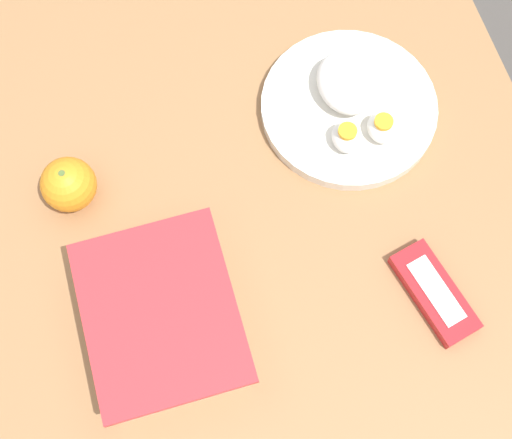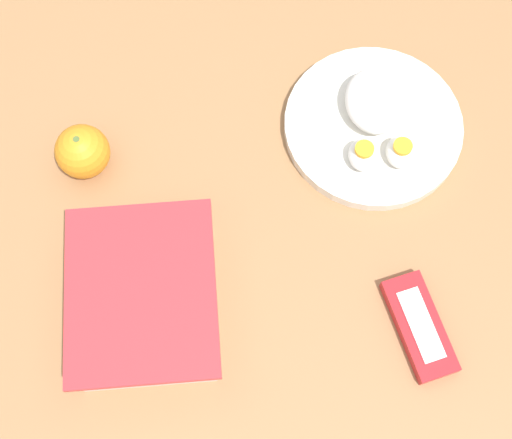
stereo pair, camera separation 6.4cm
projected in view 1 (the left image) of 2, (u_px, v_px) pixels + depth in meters
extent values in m
plane|color=#4C4742|center=(238.00, 359.00, 1.57)|extent=(10.00, 10.00, 0.00)
cube|color=#996B42|center=(225.00, 270.00, 0.93)|extent=(1.09, 0.93, 0.03)
cylinder|color=brown|center=(361.00, 46.00, 1.46)|extent=(0.05, 0.05, 0.68)
cube|color=white|center=(164.00, 319.00, 0.85)|extent=(0.20, 0.16, 0.06)
cube|color=#CCBC84|center=(165.00, 321.00, 0.86)|extent=(0.18, 0.15, 0.04)
cube|color=red|center=(160.00, 312.00, 0.82)|extent=(0.22, 0.18, 0.01)
ellipsoid|color=gray|center=(179.00, 314.00, 0.85)|extent=(0.07, 0.05, 0.02)
sphere|color=orange|center=(69.00, 185.00, 0.91)|extent=(0.07, 0.07, 0.07)
cylinder|color=#4C662D|center=(62.00, 174.00, 0.88)|extent=(0.01, 0.01, 0.00)
cylinder|color=silver|center=(349.00, 108.00, 0.98)|extent=(0.24, 0.24, 0.02)
ellipsoid|color=white|center=(347.00, 83.00, 0.96)|extent=(0.10, 0.08, 0.05)
ellipsoid|color=white|center=(382.00, 128.00, 0.94)|extent=(0.05, 0.04, 0.03)
cylinder|color=#F4A823|center=(384.00, 122.00, 0.93)|extent=(0.02, 0.02, 0.01)
ellipsoid|color=white|center=(346.00, 137.00, 0.94)|extent=(0.05, 0.04, 0.03)
cylinder|color=#F4A823|center=(348.00, 131.00, 0.92)|extent=(0.02, 0.02, 0.01)
cube|color=red|center=(434.00, 293.00, 0.89)|extent=(0.14, 0.08, 0.02)
cube|color=white|center=(436.00, 291.00, 0.88)|extent=(0.10, 0.05, 0.00)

